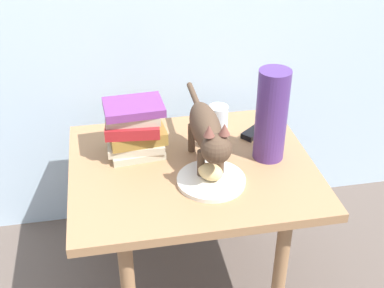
{
  "coord_description": "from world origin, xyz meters",
  "views": [
    {
      "loc": [
        -0.25,
        -1.33,
        1.44
      ],
      "look_at": [
        0.0,
        0.0,
        0.59
      ],
      "focal_mm": 47.7,
      "sensor_mm": 36.0,
      "label": 1
    }
  ],
  "objects_px": {
    "side_table": "(192,181)",
    "cat": "(207,132)",
    "green_vase": "(271,116)",
    "plate": "(211,180)",
    "tv_remote": "(258,130)",
    "book_stack": "(135,129)",
    "bread_roll": "(210,172)",
    "candle_jar": "(218,118)"
  },
  "relations": [
    {
      "from": "side_table",
      "to": "cat",
      "type": "bearing_deg",
      "value": -24.87
    },
    {
      "from": "cat",
      "to": "green_vase",
      "type": "bearing_deg",
      "value": 6.9
    },
    {
      "from": "green_vase",
      "to": "plate",
      "type": "bearing_deg",
      "value": -153.56
    },
    {
      "from": "side_table",
      "to": "cat",
      "type": "xyz_separation_m",
      "value": [
        0.04,
        -0.02,
        0.2
      ]
    },
    {
      "from": "plate",
      "to": "tv_remote",
      "type": "bearing_deg",
      "value": 48.97
    },
    {
      "from": "book_stack",
      "to": "tv_remote",
      "type": "xyz_separation_m",
      "value": [
        0.44,
        0.05,
        -0.08
      ]
    },
    {
      "from": "plate",
      "to": "cat",
      "type": "distance_m",
      "value": 0.15
    },
    {
      "from": "bread_roll",
      "to": "book_stack",
      "type": "xyz_separation_m",
      "value": [
        -0.21,
        0.21,
        0.05
      ]
    },
    {
      "from": "book_stack",
      "to": "side_table",
      "type": "bearing_deg",
      "value": -32.29
    },
    {
      "from": "cat",
      "to": "tv_remote",
      "type": "relative_size",
      "value": 3.2
    },
    {
      "from": "book_stack",
      "to": "tv_remote",
      "type": "distance_m",
      "value": 0.45
    },
    {
      "from": "cat",
      "to": "tv_remote",
      "type": "height_order",
      "value": "cat"
    },
    {
      "from": "candle_jar",
      "to": "cat",
      "type": "bearing_deg",
      "value": -111.09
    },
    {
      "from": "book_stack",
      "to": "candle_jar",
      "type": "xyz_separation_m",
      "value": [
        0.31,
        0.11,
        -0.05
      ]
    },
    {
      "from": "side_table",
      "to": "bread_roll",
      "type": "xyz_separation_m",
      "value": [
        0.04,
        -0.1,
        0.1
      ]
    },
    {
      "from": "tv_remote",
      "to": "bread_roll",
      "type": "bearing_deg",
      "value": -170.38
    },
    {
      "from": "bread_roll",
      "to": "candle_jar",
      "type": "height_order",
      "value": "candle_jar"
    },
    {
      "from": "book_stack",
      "to": "tv_remote",
      "type": "bearing_deg",
      "value": 6.87
    },
    {
      "from": "plate",
      "to": "green_vase",
      "type": "distance_m",
      "value": 0.28
    },
    {
      "from": "side_table",
      "to": "candle_jar",
      "type": "relative_size",
      "value": 9.18
    },
    {
      "from": "side_table",
      "to": "green_vase",
      "type": "relative_size",
      "value": 2.55
    },
    {
      "from": "side_table",
      "to": "green_vase",
      "type": "bearing_deg",
      "value": 1.15
    },
    {
      "from": "book_stack",
      "to": "green_vase",
      "type": "relative_size",
      "value": 0.65
    },
    {
      "from": "candle_jar",
      "to": "tv_remote",
      "type": "bearing_deg",
      "value": -23.96
    },
    {
      "from": "bread_roll",
      "to": "tv_remote",
      "type": "relative_size",
      "value": 0.53
    },
    {
      "from": "side_table",
      "to": "cat",
      "type": "relative_size",
      "value": 1.63
    },
    {
      "from": "bread_roll",
      "to": "book_stack",
      "type": "height_order",
      "value": "book_stack"
    },
    {
      "from": "side_table",
      "to": "bread_roll",
      "type": "height_order",
      "value": "bread_roll"
    },
    {
      "from": "bread_roll",
      "to": "candle_jar",
      "type": "xyz_separation_m",
      "value": [
        0.1,
        0.32,
        -0.0
      ]
    },
    {
      "from": "side_table",
      "to": "candle_jar",
      "type": "xyz_separation_m",
      "value": [
        0.14,
        0.22,
        0.1
      ]
    },
    {
      "from": "cat",
      "to": "candle_jar",
      "type": "bearing_deg",
      "value": 68.91
    },
    {
      "from": "bread_roll",
      "to": "book_stack",
      "type": "bearing_deg",
      "value": 134.9
    },
    {
      "from": "bread_roll",
      "to": "candle_jar",
      "type": "distance_m",
      "value": 0.33
    },
    {
      "from": "tv_remote",
      "to": "green_vase",
      "type": "bearing_deg",
      "value": -133.78
    },
    {
      "from": "plate",
      "to": "side_table",
      "type": "bearing_deg",
      "value": 111.88
    },
    {
      "from": "side_table",
      "to": "book_stack",
      "type": "bearing_deg",
      "value": 147.71
    },
    {
      "from": "cat",
      "to": "side_table",
      "type": "bearing_deg",
      "value": 155.13
    },
    {
      "from": "cat",
      "to": "book_stack",
      "type": "relative_size",
      "value": 2.4
    },
    {
      "from": "side_table",
      "to": "book_stack",
      "type": "height_order",
      "value": "book_stack"
    },
    {
      "from": "cat",
      "to": "candle_jar",
      "type": "xyz_separation_m",
      "value": [
        0.09,
        0.24,
        -0.09
      ]
    },
    {
      "from": "plate",
      "to": "bread_roll",
      "type": "xyz_separation_m",
      "value": [
        -0.0,
        0.0,
        0.03
      ]
    },
    {
      "from": "side_table",
      "to": "plate",
      "type": "distance_m",
      "value": 0.13
    }
  ]
}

